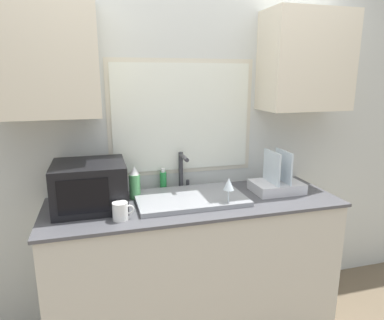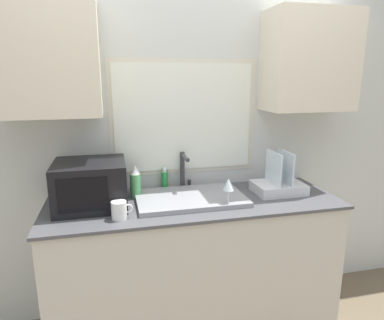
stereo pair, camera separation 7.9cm
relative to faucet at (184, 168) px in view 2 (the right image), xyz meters
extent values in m
cube|color=beige|center=(0.02, -0.24, -0.64)|extent=(1.85, 0.62, 0.91)
cube|color=#4C4C51|center=(0.02, -0.24, -0.17)|extent=(1.88, 0.65, 0.02)
cube|color=silver|center=(0.02, 0.10, 0.21)|extent=(6.00, 0.06, 2.60)
cube|color=beige|center=(0.02, 0.07, 0.34)|extent=(1.03, 0.01, 0.80)
cube|color=white|center=(0.02, 0.07, 0.34)|extent=(0.97, 0.01, 0.74)
cube|color=beige|center=(-0.82, -0.09, 0.72)|extent=(0.60, 0.32, 0.67)
cube|color=beige|center=(0.87, -0.09, 0.72)|extent=(0.60, 0.32, 0.67)
cube|color=gray|center=(0.00, -0.22, -0.14)|extent=(0.69, 0.44, 0.03)
cylinder|color=#333338|center=(0.00, 0.03, -0.03)|extent=(0.03, 0.03, 0.27)
cylinder|color=#333338|center=(0.00, -0.06, 0.09)|extent=(0.03, 0.18, 0.03)
cylinder|color=#333338|center=(0.05, 0.03, -0.13)|extent=(0.02, 0.02, 0.06)
cube|color=black|center=(-0.62, -0.18, -0.02)|extent=(0.42, 0.39, 0.28)
cube|color=black|center=(-0.65, -0.37, -0.02)|extent=(0.28, 0.01, 0.20)
cube|color=silver|center=(0.62, -0.22, -0.12)|extent=(0.34, 0.25, 0.07)
cube|color=silver|center=(0.58, -0.22, 0.02)|extent=(0.01, 0.22, 0.22)
cube|color=silver|center=(0.67, -0.22, 0.02)|extent=(0.01, 0.22, 0.22)
cylinder|color=#59B266|center=(-0.34, -0.09, -0.08)|extent=(0.07, 0.07, 0.16)
cone|color=silver|center=(-0.34, -0.09, 0.03)|extent=(0.07, 0.07, 0.06)
cylinder|color=#268C3F|center=(-0.13, 0.03, -0.09)|extent=(0.05, 0.05, 0.13)
cylinder|color=white|center=(-0.13, 0.03, -0.01)|extent=(0.03, 0.03, 0.03)
cylinder|color=white|center=(-0.46, -0.42, -0.11)|extent=(0.09, 0.09, 0.10)
torus|color=white|center=(-0.41, -0.42, -0.10)|extent=(0.06, 0.01, 0.06)
cylinder|color=silver|center=(0.19, -0.39, -0.16)|extent=(0.06, 0.06, 0.00)
cylinder|color=silver|center=(0.19, -0.39, -0.10)|extent=(0.01, 0.01, 0.10)
cone|color=silver|center=(0.19, -0.39, -0.01)|extent=(0.07, 0.07, 0.08)
camera|label=1|loc=(-0.56, -2.24, 0.62)|focal=32.00mm
camera|label=2|loc=(-0.48, -2.26, 0.62)|focal=32.00mm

